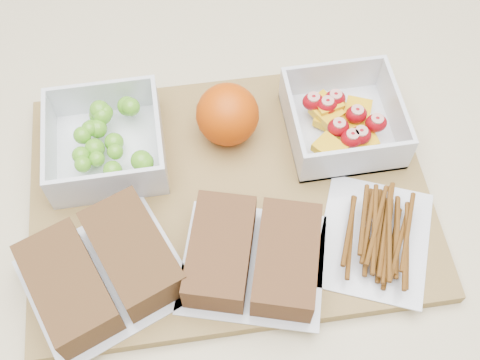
{
  "coord_description": "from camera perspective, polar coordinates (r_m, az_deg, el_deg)",
  "views": [
    {
      "loc": [
        -0.06,
        -0.33,
        1.47
      ],
      "look_at": [
        -0.01,
        -0.02,
        0.93
      ],
      "focal_mm": 45.0,
      "sensor_mm": 36.0,
      "label": 1
    }
  ],
  "objects": [
    {
      "name": "counter",
      "position": [
        1.08,
        0.17,
        -12.09
      ],
      "size": [
        1.2,
        0.9,
        0.9
      ],
      "primitive_type": "cube",
      "color": "beige",
      "rests_on": "ground"
    },
    {
      "name": "grape_container",
      "position": [
        0.66,
        -12.43,
        3.63
      ],
      "size": [
        0.12,
        0.12,
        0.05
      ],
      "color": "silver",
      "rests_on": "cutting_board"
    },
    {
      "name": "sandwich_bag_center",
      "position": [
        0.58,
        1.27,
        -7.19
      ],
      "size": [
        0.17,
        0.16,
        0.04
      ],
      "color": "silver",
      "rests_on": "cutting_board"
    },
    {
      "name": "fruit_container",
      "position": [
        0.67,
        9.7,
        5.51
      ],
      "size": [
        0.12,
        0.12,
        0.05
      ],
      "color": "silver",
      "rests_on": "cutting_board"
    },
    {
      "name": "sandwich_bag_left",
      "position": [
        0.59,
        -13.01,
        -8.36
      ],
      "size": [
        0.18,
        0.17,
        0.04
      ],
      "color": "silver",
      "rests_on": "cutting_board"
    },
    {
      "name": "pretzel_bag",
      "position": [
        0.62,
        12.85,
        -4.97
      ],
      "size": [
        0.15,
        0.16,
        0.03
      ],
      "color": "silver",
      "rests_on": "cutting_board"
    },
    {
      "name": "cutting_board",
      "position": [
        0.65,
        -0.99,
        -1.37
      ],
      "size": [
        0.42,
        0.3,
        0.02
      ],
      "primitive_type": "cube",
      "rotation": [
        0.0,
        0.0,
        -0.01
      ],
      "color": "olive",
      "rests_on": "counter"
    },
    {
      "name": "orange",
      "position": [
        0.65,
        -1.2,
        6.22
      ],
      "size": [
        0.07,
        0.07,
        0.07
      ],
      "primitive_type": "sphere",
      "color": "#CC4604",
      "rests_on": "cutting_board"
    }
  ]
}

